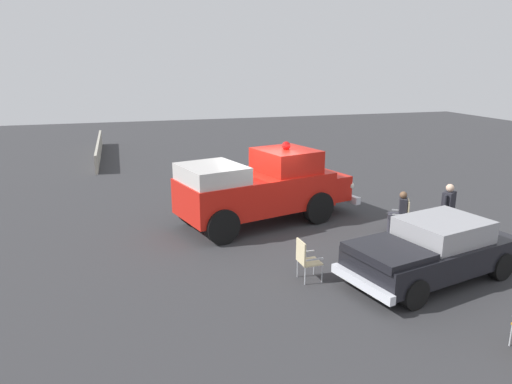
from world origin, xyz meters
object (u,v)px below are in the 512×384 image
at_px(classic_hot_rod, 431,250).
at_px(spectator_standing, 448,208).
at_px(lawn_chair_near_truck, 404,214).
at_px(vintage_fire_truck, 262,187).
at_px(spectator_seated, 399,210).
at_px(lawn_chair_by_car, 305,257).

bearing_deg(classic_hot_rod, spectator_standing, 135.82).
bearing_deg(lawn_chair_near_truck, classic_hot_rod, -22.21).
relative_size(classic_hot_rod, lawn_chair_near_truck, 4.57).
height_order(vintage_fire_truck, lawn_chair_near_truck, vintage_fire_truck).
bearing_deg(vintage_fire_truck, spectator_seated, 61.59).
distance_m(classic_hot_rod, lawn_chair_by_car, 3.00).
relative_size(classic_hot_rod, spectator_standing, 2.78).
bearing_deg(spectator_seated, lawn_chair_by_car, -59.77).
bearing_deg(spectator_standing, lawn_chair_near_truck, -134.28).
bearing_deg(lawn_chair_by_car, vintage_fire_truck, 176.54).
relative_size(lawn_chair_near_truck, lawn_chair_by_car, 1.00).
height_order(lawn_chair_near_truck, lawn_chair_by_car, same).
xyz_separation_m(vintage_fire_truck, lawn_chair_by_car, (4.38, -0.27, -0.61)).
relative_size(lawn_chair_by_car, spectator_seated, 0.79).
height_order(vintage_fire_truck, lawn_chair_by_car, vintage_fire_truck).
xyz_separation_m(vintage_fire_truck, spectator_seated, (2.04, 3.76, -0.50)).
bearing_deg(vintage_fire_truck, classic_hot_rod, 27.06).
bearing_deg(classic_hot_rod, lawn_chair_near_truck, 157.79).
xyz_separation_m(classic_hot_rod, spectator_seated, (-3.12, 1.13, -0.05)).
height_order(vintage_fire_truck, classic_hot_rod, vintage_fire_truck).
distance_m(lawn_chair_near_truck, spectator_standing, 1.29).
bearing_deg(lawn_chair_by_car, classic_hot_rod, 75.12).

